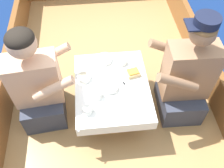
{
  "coord_description": "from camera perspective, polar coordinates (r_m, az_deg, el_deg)",
  "views": [
    {
      "loc": [
        -0.14,
        -1.39,
        2.36
      ],
      "look_at": [
        0.0,
        -0.09,
        0.7
      ],
      "focal_mm": 40.0,
      "sensor_mm": 36.0,
      "label": 1
    }
  ],
  "objects": [
    {
      "name": "ground_plane",
      "position": [
        2.74,
        -0.19,
        -7.69
      ],
      "size": [
        60.0,
        60.0,
        0.0
      ],
      "primitive_type": "plane",
      "color": "navy"
    },
    {
      "name": "boat_deck",
      "position": [
        2.6,
        -0.2,
        -5.87
      ],
      "size": [
        2.02,
        3.74,
        0.32
      ],
      "primitive_type": "cube",
      "color": "#A87F4C",
      "rests_on": "ground_plane"
    },
    {
      "name": "gunwale_port",
      "position": [
        2.47,
        -23.53,
        -3.15
      ],
      "size": [
        0.06,
        3.74,
        0.35
      ],
      "primitive_type": "cube",
      "color": "brown",
      "rests_on": "boat_deck"
    },
    {
      "name": "gunwale_starboard",
      "position": [
        2.58,
        22.05,
        0.51
      ],
      "size": [
        0.06,
        3.74,
        0.35
      ],
      "primitive_type": "cube",
      "color": "brown",
      "rests_on": "boat_deck"
    },
    {
      "name": "cockpit_table",
      "position": [
        2.16,
        0.0,
        -0.92
      ],
      "size": [
        0.63,
        0.79,
        0.35
      ],
      "color": "#B2B2B7",
      "rests_on": "boat_deck"
    },
    {
      "name": "person_port",
      "position": [
        2.16,
        -16.54,
        -0.41
      ],
      "size": [
        0.55,
        0.48,
        0.98
      ],
      "rotation": [
        0.0,
        0.0,
        0.09
      ],
      "color": "#333847",
      "rests_on": "boat_deck"
    },
    {
      "name": "person_starboard",
      "position": [
        2.18,
        16.41,
        1.03
      ],
      "size": [
        0.53,
        0.45,
        1.05
      ],
      "rotation": [
        0.0,
        0.0,
        3.11
      ],
      "color": "#333847",
      "rests_on": "boat_deck"
    },
    {
      "name": "plate_sandwich",
      "position": [
        2.21,
        4.77,
        2.1
      ],
      "size": [
        0.18,
        0.18,
        0.01
      ],
      "color": "silver",
      "rests_on": "cockpit_table"
    },
    {
      "name": "plate_bread",
      "position": [
        2.03,
        3.94,
        -4.04
      ],
      "size": [
        0.17,
        0.17,
        0.01
      ],
      "color": "silver",
      "rests_on": "cockpit_table"
    },
    {
      "name": "sandwich",
      "position": [
        2.19,
        4.81,
        2.57
      ],
      "size": [
        0.13,
        0.11,
        0.05
      ],
      "rotation": [
        0.0,
        0.0,
        0.22
      ],
      "color": "#E0BC7F",
      "rests_on": "plate_sandwich"
    },
    {
      "name": "bowl_port_near",
      "position": [
        2.09,
        -0.28,
        -0.79
      ],
      "size": [
        0.12,
        0.12,
        0.04
      ],
      "color": "silver",
      "rests_on": "cockpit_table"
    },
    {
      "name": "bowl_starboard_near",
      "position": [
        2.17,
        -6.44,
        1.53
      ],
      "size": [
        0.12,
        0.12,
        0.04
      ],
      "color": "silver",
      "rests_on": "cockpit_table"
    },
    {
      "name": "bowl_center_far",
      "position": [
        2.31,
        -1.74,
        5.76
      ],
      "size": [
        0.14,
        0.14,
        0.04
      ],
      "color": "silver",
      "rests_on": "cockpit_table"
    },
    {
      "name": "coffee_cup_port",
      "position": [
        2.04,
        -3.28,
        -2.43
      ],
      "size": [
        0.1,
        0.07,
        0.06
      ],
      "color": "silver",
      "rests_on": "cockpit_table"
    },
    {
      "name": "coffee_cup_starboard",
      "position": [
        2.28,
        2.32,
        5.17
      ],
      "size": [
        0.11,
        0.08,
        0.05
      ],
      "color": "silver",
      "rests_on": "cockpit_table"
    },
    {
      "name": "coffee_cup_center",
      "position": [
        1.96,
        -5.55,
        -5.98
      ],
      "size": [
        0.1,
        0.07,
        0.06
      ],
      "color": "silver",
      "rests_on": "cockpit_table"
    },
    {
      "name": "utensil_fork_starboard",
      "position": [
        2.12,
        3.54,
        -0.76
      ],
      "size": [
        0.1,
        0.16,
        0.0
      ],
      "rotation": [
        0.0,
        0.0,
        2.06
      ],
      "color": "silver",
      "rests_on": "cockpit_table"
    },
    {
      "name": "utensil_spoon_starboard",
      "position": [
        2.13,
        5.25,
        -0.4
      ],
      "size": [
        0.06,
        0.17,
        0.01
      ],
      "rotation": [
        0.0,
        0.0,
        1.35
      ],
      "color": "silver",
      "rests_on": "cockpit_table"
    },
    {
      "name": "utensil_knife_port",
      "position": [
        1.94,
        -6.53,
        -8.74
      ],
      "size": [
        0.1,
        0.15,
        0.0
      ],
      "rotation": [
        0.0,
        0.0,
        1.05
      ],
      "color": "silver",
      "rests_on": "cockpit_table"
    },
    {
      "name": "utensil_fork_port",
      "position": [
        2.18,
        1.95,
        1.28
      ],
      "size": [
        0.17,
        0.03,
        0.0
      ],
      "rotation": [
        0.0,
        0.0,
        0.11
      ],
      "color": "silver",
      "rests_on": "cockpit_table"
    },
    {
      "name": "utensil_spoon_port",
      "position": [
        2.18,
        -3.78,
        1.23
      ],
      "size": [
        0.11,
        0.15,
        0.01
      ],
      "rotation": [
        0.0,
        0.0,
        2.13
      ],
      "color": "silver",
      "rests_on": "cockpit_table"
    },
    {
      "name": "utensil_knife_starboard",
      "position": [
        2.31,
        6.12,
        4.67
      ],
      "size": [
        0.07,
        0.16,
        0.0
      ],
      "rotation": [
        0.0,
        0.0,
        1.9
      ],
      "color": "silver",
      "rests_on": "cockpit_table"
    }
  ]
}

